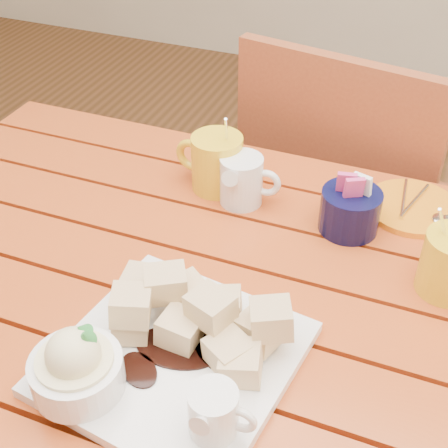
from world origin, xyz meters
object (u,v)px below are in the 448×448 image
at_px(coffee_mug_left, 216,162).
at_px(table, 211,335).
at_px(dessert_plate, 159,350).
at_px(chair_far, 343,205).
at_px(orange_saucer, 413,208).

bearing_deg(coffee_mug_left, table, -62.45).
relative_size(dessert_plate, chair_far, 0.35).
bearing_deg(orange_saucer, chair_far, 118.51).
xyz_separation_m(table, dessert_plate, (0.00, -0.16, 0.14)).
bearing_deg(coffee_mug_left, orange_saucer, 16.74).
bearing_deg(orange_saucer, coffee_mug_left, -170.49).
xyz_separation_m(table, orange_saucer, (0.25, 0.30, 0.11)).
distance_m(orange_saucer, chair_far, 0.42).
distance_m(coffee_mug_left, chair_far, 0.49).
distance_m(table, orange_saucer, 0.40).
bearing_deg(table, chair_far, 81.75).
xyz_separation_m(dessert_plate, chair_far, (0.09, 0.76, -0.27)).
distance_m(table, dessert_plate, 0.22).
xyz_separation_m(dessert_plate, coffee_mug_left, (-0.09, 0.40, 0.02)).
height_order(orange_saucer, chair_far, chair_far).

